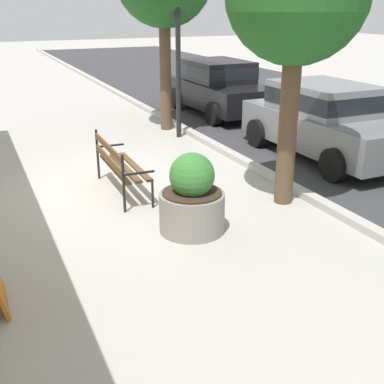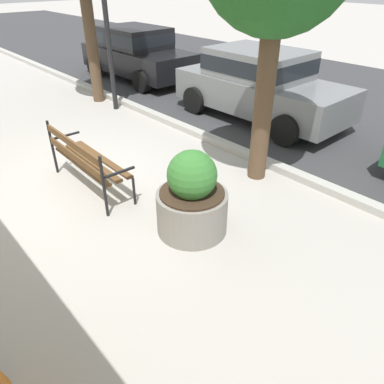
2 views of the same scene
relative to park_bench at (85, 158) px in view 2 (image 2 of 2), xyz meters
name	(u,v)px [view 2 (image 2 of 2)]	position (x,y,z in m)	size (l,w,h in m)	color
ground_plane	(80,186)	(-0.19, -0.08, -0.54)	(80.00, 80.00, 0.00)	#ADA8A0
street_surface	(324,96)	(-0.19, 7.42, -0.54)	(60.00, 9.00, 0.01)	#38383A
curb_stone	(206,137)	(-0.19, 2.82, -0.48)	(60.00, 0.20, 0.12)	#B2AFA8
park_bench	(85,158)	(0.00, 0.00, 0.00)	(1.81, 0.56, 0.95)	brown
concrete_planter	(192,200)	(1.94, 0.52, -0.06)	(0.95, 0.95, 1.17)	gray
parked_car_black	(137,52)	(-5.30, 4.63, 0.30)	(4.12, 1.95, 1.56)	black
parked_car_grey	(260,83)	(-0.33, 4.63, 0.30)	(4.12, 1.95, 1.56)	slate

